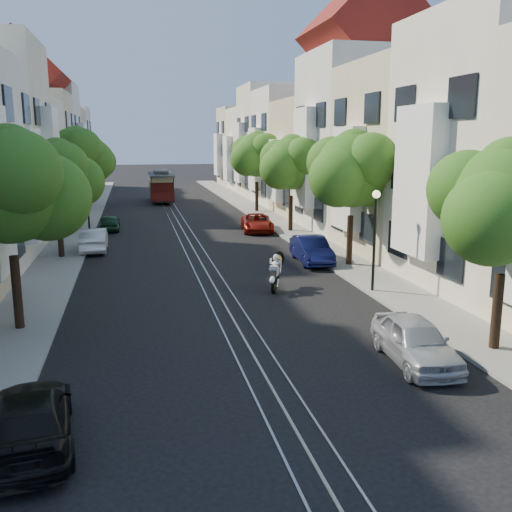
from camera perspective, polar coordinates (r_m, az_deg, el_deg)
ground at (r=46.02m, az=-7.94°, el=3.66°), size 200.00×200.00×0.00m
sidewalk_east at (r=47.09m, az=0.91°, el=4.03°), size 2.50×80.00×0.12m
sidewalk_west at (r=46.07m, az=-16.98°, el=3.35°), size 2.50×80.00×0.12m
rail_left at (r=45.99m, az=-8.62°, el=3.65°), size 0.06×80.00×0.02m
rail_slot at (r=46.02m, az=-7.94°, el=3.67°), size 0.06×80.00×0.02m
rail_right at (r=46.07m, az=-7.26°, el=3.70°), size 0.06×80.00×0.02m
lane_line at (r=46.02m, az=-7.94°, el=3.66°), size 0.08×80.00×0.01m
townhouses_east at (r=47.86m, az=6.44°, el=10.23°), size 7.75×72.00×12.00m
townhouses_west at (r=46.20m, az=-23.15°, el=9.21°), size 7.75×72.00×11.76m
tree_e_a at (r=17.99m, az=23.94°, el=4.52°), size 4.72×3.87×6.27m
tree_e_b at (r=28.51m, az=9.70°, el=8.31°), size 4.93×4.08×6.68m
tree_e_c at (r=38.94m, az=3.64°, el=9.11°), size 4.84×3.99×6.52m
tree_e_d at (r=49.60m, az=0.15°, el=9.99°), size 5.01×4.16×6.85m
tree_w_a at (r=19.88m, az=-23.40°, el=6.12°), size 4.93×4.08×6.68m
tree_w_b at (r=31.74m, az=-19.25°, el=7.55°), size 4.72×3.87×6.27m
tree_w_c at (r=42.64m, az=-17.56°, el=9.45°), size 5.13×4.28×7.09m
tree_w_d at (r=53.61m, az=-16.47°, el=9.36°), size 4.84×3.99×6.52m
lamp_east at (r=23.77m, az=11.82°, el=3.00°), size 0.32×0.32×4.16m
lamp_west at (r=39.74m, az=-16.53°, el=6.17°), size 0.32×0.32×4.16m
sportbike_rider at (r=24.14m, az=1.97°, el=-1.39°), size 1.08×1.80×1.61m
cable_car at (r=59.02m, az=-9.46°, el=7.03°), size 2.38×7.52×2.88m
parked_car_e_near at (r=17.05m, az=15.64°, el=-8.19°), size 1.83×3.99×1.32m
parked_car_e_mid at (r=29.60m, az=5.57°, el=0.63°), size 1.63×4.21×1.37m
parked_car_e_far at (r=39.46m, az=0.12°, el=3.34°), size 2.54×4.59×1.22m
parked_car_w_near at (r=13.18m, az=-21.69°, el=-14.90°), size 2.25×4.42×1.23m
parked_car_w_mid at (r=33.78m, az=-15.89°, el=1.57°), size 1.44×4.04×1.33m
parked_car_w_far at (r=41.10m, az=-14.42°, el=3.24°), size 1.33×3.30×1.13m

